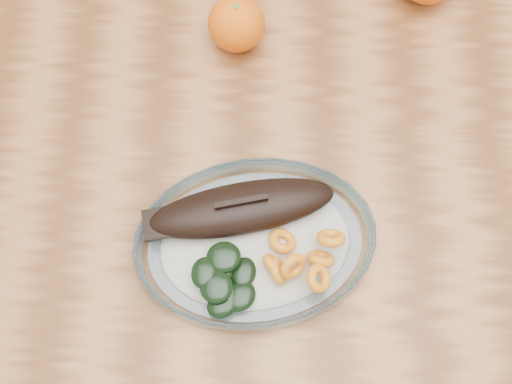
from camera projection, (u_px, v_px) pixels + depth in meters
ground at (293, 288)px, 1.49m from camera, size 3.00×3.00×0.00m
dining_table at (318, 189)px, 0.88m from camera, size 1.20×0.80×0.75m
plated_meal at (255, 241)px, 0.73m from camera, size 0.56×0.56×0.08m
orange_left at (236, 24)px, 0.81m from camera, size 0.07×0.07×0.07m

